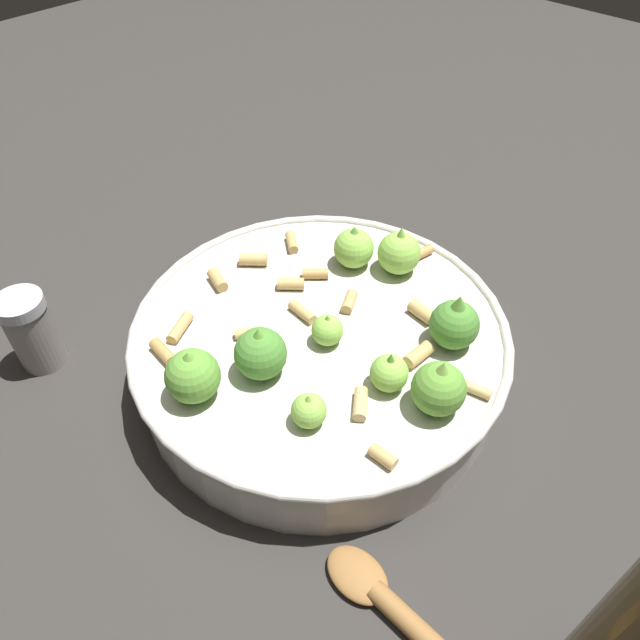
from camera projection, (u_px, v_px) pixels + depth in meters
The scene contains 3 objects.
ground_plane at pixel (320, 371), 0.58m from camera, with size 2.40×2.40×0.00m, color #2D2B28.
cooking_pan at pixel (322, 346), 0.56m from camera, with size 0.35×0.35×0.12m.
pepper_shaker at pixel (32, 331), 0.57m from camera, with size 0.05×0.05×0.08m.
Camera 1 is at (0.27, 0.26, 0.45)m, focal length 33.08 mm.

